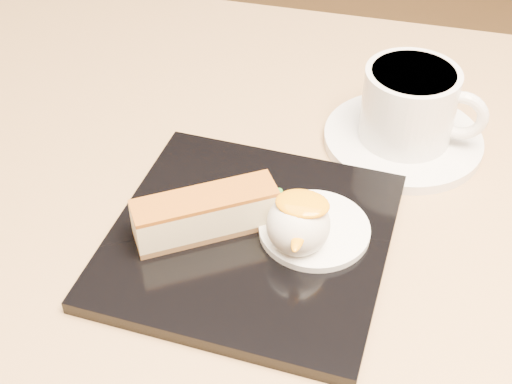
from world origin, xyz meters
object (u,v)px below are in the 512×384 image
(saucer, at_px, (403,139))
(coffee_cup, at_px, (411,104))
(cheesecake, at_px, (206,214))
(dessert_plate, at_px, (250,239))
(ice_cream_scoop, at_px, (298,225))
(table, at_px, (207,339))

(saucer, xyz_separation_m, coffee_cup, (0.00, -0.00, 0.04))
(cheesecake, distance_m, coffee_cup, 0.22)
(dessert_plate, height_order, cheesecake, cheesecake)
(cheesecake, relative_size, ice_cream_scoop, 2.27)
(ice_cream_scoop, height_order, saucer, ice_cream_scoop)
(dessert_plate, bearing_deg, coffee_cup, 56.59)
(dessert_plate, bearing_deg, saucer, 57.15)
(dessert_plate, distance_m, coffee_cup, 0.20)
(dessert_plate, height_order, ice_cream_scoop, ice_cream_scoop)
(coffee_cup, bearing_deg, dessert_plate, -116.77)
(cheesecake, height_order, saucer, cheesecake)
(dessert_plate, bearing_deg, table, 169.56)
(dessert_plate, bearing_deg, ice_cream_scoop, -7.13)
(saucer, height_order, coffee_cup, coffee_cup)
(saucer, bearing_deg, table, -134.43)
(table, height_order, ice_cream_scoop, ice_cream_scoop)
(table, distance_m, saucer, 0.27)
(coffee_cup, bearing_deg, ice_cream_scoop, -105.47)
(table, xyz_separation_m, coffee_cup, (0.16, 0.16, 0.20))
(table, relative_size, dessert_plate, 3.64)
(table, xyz_separation_m, cheesecake, (0.01, -0.01, 0.19))
(coffee_cup, bearing_deg, cheesecake, -123.56)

